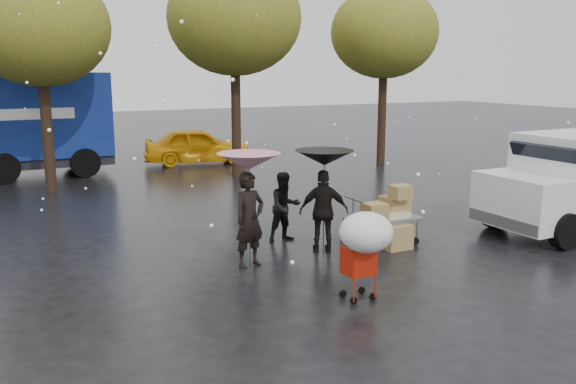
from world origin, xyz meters
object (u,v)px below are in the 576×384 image
person_pink (250,220)px  vendor_cart (387,211)px  person_black (324,211)px  shopping_cart (365,237)px  yellow_taxi (198,146)px

person_pink → vendor_cart: (3.11, -0.00, -0.16)m
person_pink → person_black: 1.69m
person_pink → shopping_cart: (0.87, -2.49, 0.18)m
vendor_cart → yellow_taxi: bearing=89.6°
person_black → yellow_taxi: 12.37m
person_pink → vendor_cart: size_ratio=1.17×
person_pink → yellow_taxi: size_ratio=0.43×
person_pink → vendor_cart: person_pink is taller
shopping_cart → yellow_taxi: shopping_cart is taller
person_pink → vendor_cart: bearing=-16.1°
person_black → shopping_cart: person_black is taller
person_black → vendor_cart: (1.43, -0.16, -0.11)m
person_black → shopping_cart: bearing=97.8°
person_black → vendor_cart: person_black is taller
person_pink → yellow_taxi: 12.84m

